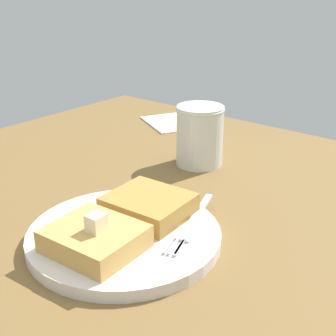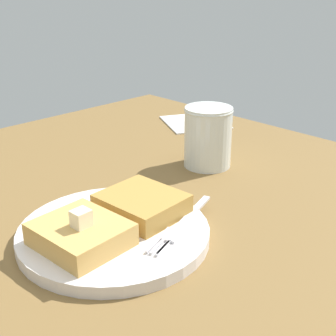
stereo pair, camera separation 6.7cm
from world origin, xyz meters
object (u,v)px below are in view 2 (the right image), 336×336
fork (179,226)px  napkin (195,122)px  plate (114,232)px  syrup_jar (208,140)px

fork → napkin: 48.41cm
plate → syrup_jar: size_ratio=2.32×
fork → syrup_jar: syrup_jar is taller
plate → syrup_jar: bearing=16.3°
syrup_jar → napkin: (16.44, 17.77, -4.47)cm
plate → napkin: bearing=30.7°
syrup_jar → napkin: 24.62cm
plate → syrup_jar: syrup_jar is taller
plate → fork: (5.80, -5.64, 0.82)cm
fork → napkin: fork is taller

